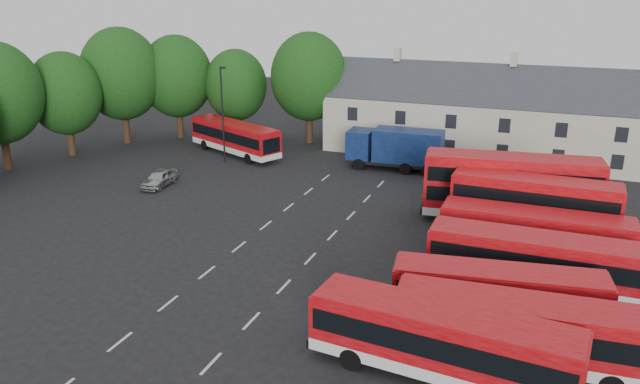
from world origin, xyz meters
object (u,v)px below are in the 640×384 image
Objects in this scene: bus_row_a at (442,338)px; silver_car at (159,178)px; bus_dd_south at (533,205)px; box_truck at (396,147)px; lamppost at (223,112)px.

bus_row_a is 32.47m from silver_car.
bus_dd_south is 1.23× the size of box_truck.
box_truck is (-9.76, 29.91, 0.15)m from bus_row_a.
silver_car is at bearing -99.84° from lamppost.
bus_dd_south reaches higher than bus_row_a.
bus_row_a is at bearing -36.78° from silver_car.
bus_dd_south reaches higher than box_truck.
bus_row_a is 1.30× the size of lamppost.
bus_dd_south reaches higher than silver_car.
silver_car is (-17.21, -11.87, -1.42)m from box_truck.
lamppost reaches higher than silver_car.
box_truck is 2.14× the size of silver_car.
lamppost reaches higher than box_truck.
bus_row_a is at bearing -73.90° from box_truck.
silver_car is at bearing -179.82° from bus_dd_south.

